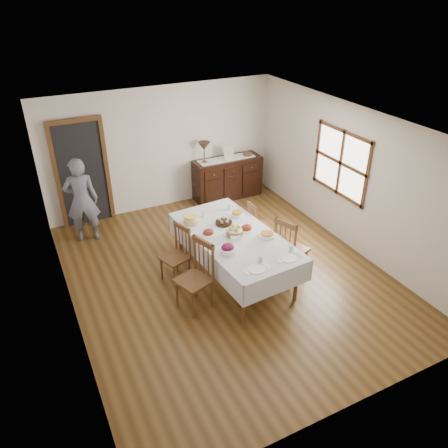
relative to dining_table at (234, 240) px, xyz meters
name	(u,v)px	position (x,y,z in m)	size (l,w,h in m)	color
ground	(227,275)	(-0.09, 0.10, -0.74)	(6.00, 6.00, 0.00)	brown
room_shell	(207,179)	(-0.23, 0.52, 0.91)	(5.02, 6.02, 2.65)	silver
dining_table	(234,240)	(0.00, 0.00, 0.00)	(1.41, 2.51, 0.83)	silver
chair_left_near	(197,275)	(-0.84, -0.40, -0.17)	(0.59, 0.59, 1.12)	#58351A
chair_left_far	(177,254)	(-0.86, 0.38, -0.24)	(0.51, 0.51, 0.98)	#58351A
chair_right_near	(289,247)	(0.84, -0.37, -0.18)	(0.58, 0.58, 1.10)	#58351A
chair_right_far	(258,226)	(0.82, 0.62, -0.26)	(0.41, 0.41, 0.94)	#58351A
sideboard	(227,178)	(1.31, 2.82, -0.27)	(1.55, 0.56, 0.93)	black
person	(81,198)	(-1.96, 2.37, 0.15)	(0.55, 0.35, 1.77)	slate
bread_basket	(235,232)	(-0.01, -0.02, 0.16)	(0.27, 0.27, 0.17)	brown
egg_basket	(224,222)	(0.01, 0.40, 0.13)	(0.28, 0.28, 0.10)	black
ham_platter_a	(209,233)	(-0.36, 0.20, 0.13)	(0.27, 0.27, 0.11)	white
ham_platter_b	(247,228)	(0.26, 0.05, 0.13)	(0.27, 0.27, 0.11)	white
beet_bowl	(228,249)	(-0.33, -0.42, 0.16)	(0.25, 0.25, 0.16)	white
carrot_bowl	(237,214)	(0.34, 0.53, 0.14)	(0.20, 0.20, 0.09)	white
pineapple_bowl	(191,220)	(-0.47, 0.67, 0.15)	(0.26, 0.26, 0.13)	#D4B288
casserole_dish	(267,235)	(0.43, -0.29, 0.13)	(0.26, 0.26, 0.08)	white
butter_dish	(236,238)	(-0.05, -0.15, 0.13)	(0.15, 0.10, 0.07)	white
setting_left	(257,266)	(-0.12, -0.93, 0.12)	(0.43, 0.31, 0.10)	white
setting_right	(289,255)	(0.44, -0.90, 0.12)	(0.43, 0.31, 0.10)	white
glass_far_a	(203,214)	(-0.20, 0.78, 0.15)	(0.06, 0.06, 0.10)	silver
glass_far_b	(229,207)	(0.33, 0.83, 0.15)	(0.06, 0.06, 0.10)	silver
runner	(226,159)	(1.29, 2.83, 0.20)	(1.30, 0.35, 0.01)	white
table_lamp	(204,147)	(0.76, 2.86, 0.55)	(0.26, 0.26, 0.46)	brown
picture_frame	(229,153)	(1.32, 2.79, 0.33)	(0.22, 0.08, 0.28)	#CAB497
deco_bowl	(247,154)	(1.81, 2.81, 0.22)	(0.20, 0.20, 0.06)	#58351A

